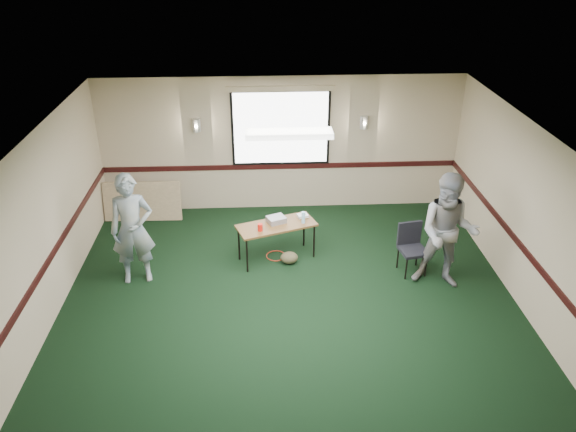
{
  "coord_description": "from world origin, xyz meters",
  "views": [
    {
      "loc": [
        -0.4,
        -6.33,
        5.24
      ],
      "look_at": [
        0.0,
        1.3,
        1.2
      ],
      "focal_mm": 35.0,
      "sensor_mm": 36.0,
      "label": 1
    }
  ],
  "objects_px": {
    "conference_chair": "(411,244)",
    "person_right": "(448,232)",
    "projector": "(276,220)",
    "person_left": "(132,229)",
    "folding_table": "(276,227)"
  },
  "relations": [
    {
      "from": "conference_chair",
      "to": "person_right",
      "type": "bearing_deg",
      "value": -57.49
    },
    {
      "from": "projector",
      "to": "conference_chair",
      "type": "relative_size",
      "value": 0.34
    },
    {
      "from": "conference_chair",
      "to": "person_left",
      "type": "relative_size",
      "value": 0.46
    },
    {
      "from": "projector",
      "to": "person_right",
      "type": "distance_m",
      "value": 2.83
    },
    {
      "from": "projector",
      "to": "conference_chair",
      "type": "xyz_separation_m",
      "value": [
        2.22,
        -0.56,
        -0.22
      ]
    },
    {
      "from": "folding_table",
      "to": "projector",
      "type": "xyz_separation_m",
      "value": [
        0.0,
        0.09,
        0.1
      ]
    },
    {
      "from": "folding_table",
      "to": "person_left",
      "type": "relative_size",
      "value": 0.77
    },
    {
      "from": "projector",
      "to": "conference_chair",
      "type": "bearing_deg",
      "value": -37.82
    },
    {
      "from": "folding_table",
      "to": "person_left",
      "type": "xyz_separation_m",
      "value": [
        -2.29,
        -0.52,
        0.31
      ]
    },
    {
      "from": "folding_table",
      "to": "conference_chair",
      "type": "distance_m",
      "value": 2.27
    },
    {
      "from": "person_left",
      "to": "person_right",
      "type": "relative_size",
      "value": 0.97
    },
    {
      "from": "projector",
      "to": "person_left",
      "type": "distance_m",
      "value": 2.38
    },
    {
      "from": "conference_chair",
      "to": "person_left",
      "type": "distance_m",
      "value": 4.53
    },
    {
      "from": "conference_chair",
      "to": "person_left",
      "type": "height_order",
      "value": "person_left"
    },
    {
      "from": "person_right",
      "to": "person_left",
      "type": "bearing_deg",
      "value": -167.0
    }
  ]
}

